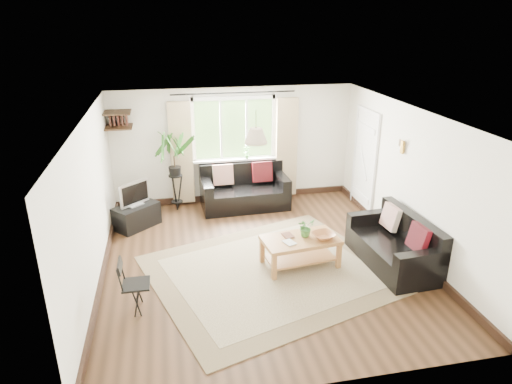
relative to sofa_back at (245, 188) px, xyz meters
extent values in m
plane|color=black|center=(-0.13, -2.25, -0.41)|extent=(5.50, 5.50, 0.00)
plane|color=white|center=(-0.13, -2.25, 1.99)|extent=(5.50, 5.50, 0.00)
cube|color=white|center=(-0.13, 0.50, 0.79)|extent=(5.00, 0.02, 2.40)
cube|color=white|center=(-0.13, -5.00, 0.79)|extent=(5.00, 0.02, 2.40)
cube|color=white|center=(-2.63, -2.25, 0.79)|extent=(0.02, 5.50, 2.40)
cube|color=white|center=(2.37, -2.25, 0.79)|extent=(0.02, 5.50, 2.40)
cube|color=#BCB491|center=(-0.04, -2.65, -0.40)|extent=(4.26, 3.94, 0.02)
cube|color=silver|center=(2.34, -0.55, 0.59)|extent=(0.06, 0.96, 2.06)
imported|color=#366E2C|center=(0.55, -2.45, 0.22)|extent=(0.34, 0.32, 0.30)
imported|color=#A46338|center=(0.80, -2.58, 0.11)|extent=(0.42, 0.42, 0.09)
imported|color=silver|center=(0.16, -2.66, 0.08)|extent=(0.21, 0.24, 0.02)
imported|color=brown|center=(0.19, -2.42, 0.08)|extent=(0.18, 0.23, 0.02)
cube|color=black|center=(-2.16, -0.54, -0.20)|extent=(0.91, 0.88, 0.44)
imported|color=#2D6023|center=(0.12, 0.38, 0.65)|extent=(0.14, 0.10, 0.27)
camera|label=1|loc=(-1.49, -8.64, 3.34)|focal=32.00mm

